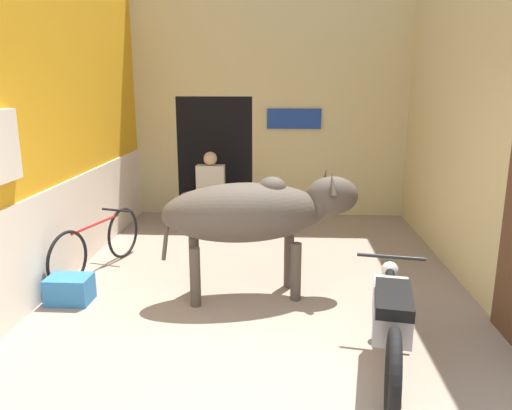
% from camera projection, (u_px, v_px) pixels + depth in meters
% --- Properties ---
extents(wall_left_shopfront, '(0.25, 5.40, 4.00)m').
position_uv_depth(wall_left_shopfront, '(59.00, 109.00, 5.75)').
color(wall_left_shopfront, orange).
rests_on(wall_left_shopfront, ground_plane).
extents(wall_back_with_doorway, '(4.56, 0.93, 4.00)m').
position_uv_depth(wall_back_with_doorway, '(251.00, 118.00, 8.59)').
color(wall_back_with_doorway, '#D1BC84').
rests_on(wall_back_with_doorway, ground_plane).
extents(wall_right_with_door, '(0.22, 5.40, 4.00)m').
position_uv_depth(wall_right_with_door, '(479.00, 106.00, 5.45)').
color(wall_right_with_door, '#D1BC84').
rests_on(wall_right_with_door, ground_plane).
extents(cow, '(2.11, 0.97, 1.35)m').
position_uv_depth(cow, '(256.00, 212.00, 5.16)').
color(cow, '#4C4238').
rests_on(cow, ground_plane).
extents(motorcycle_near, '(0.59, 1.98, 0.77)m').
position_uv_depth(motorcycle_near, '(391.00, 317.00, 3.89)').
color(motorcycle_near, black).
rests_on(motorcycle_near, ground_plane).
extents(bicycle, '(0.59, 1.68, 0.67)m').
position_uv_depth(bicycle, '(98.00, 244.00, 5.99)').
color(bicycle, black).
rests_on(bicycle, ground_plane).
extents(shopkeeper_seated, '(0.45, 0.34, 1.17)m').
position_uv_depth(shopkeeper_seated, '(210.00, 187.00, 7.98)').
color(shopkeeper_seated, '#3D3842').
rests_on(shopkeeper_seated, ground_plane).
extents(plastic_stool, '(0.35, 0.35, 0.44)m').
position_uv_depth(plastic_stool, '(192.00, 206.00, 8.32)').
color(plastic_stool, '#DB6093').
rests_on(plastic_stool, ground_plane).
extents(crate, '(0.44, 0.32, 0.28)m').
position_uv_depth(crate, '(70.00, 289.00, 5.17)').
color(crate, teal).
rests_on(crate, ground_plane).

